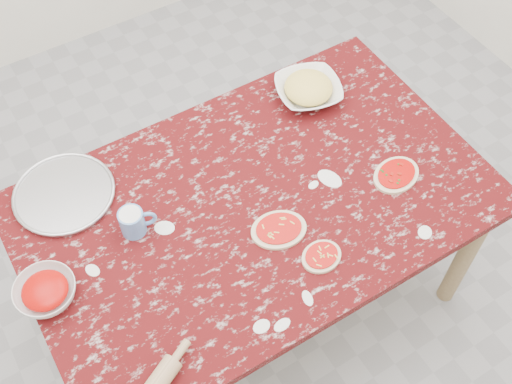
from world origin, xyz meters
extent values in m
plane|color=gray|center=(0.00, 0.00, 0.00)|extent=(4.00, 4.00, 0.00)
cube|color=#41090B|center=(0.00, 0.00, 0.73)|extent=(1.60, 1.00, 0.04)
cube|color=#8F7A51|center=(0.00, 0.00, 0.67)|extent=(1.50, 0.90, 0.08)
cylinder|color=#8F7A51|center=(0.72, -0.42, 0.35)|extent=(0.07, 0.07, 0.71)
cylinder|color=#8F7A51|center=(-0.72, 0.42, 0.35)|extent=(0.07, 0.07, 0.71)
cylinder|color=#8F7A51|center=(0.72, 0.42, 0.35)|extent=(0.07, 0.07, 0.71)
cylinder|color=#B2B2B7|center=(-0.55, 0.36, 0.76)|extent=(0.45, 0.45, 0.01)
imported|color=white|center=(-0.74, 0.02, 0.78)|extent=(0.20, 0.20, 0.06)
imported|color=white|center=(0.43, 0.32, 0.78)|extent=(0.30, 0.30, 0.06)
cylinder|color=#598BCF|center=(-0.41, 0.11, 0.80)|extent=(0.08, 0.08, 0.10)
torus|color=#598BCF|center=(-0.36, 0.10, 0.80)|extent=(0.07, 0.03, 0.07)
cylinder|color=silver|center=(-0.41, 0.11, 0.83)|extent=(0.07, 0.07, 0.01)
ellipsoid|color=beige|center=(0.00, -0.14, 0.76)|extent=(0.22, 0.19, 0.01)
ellipsoid|color=red|center=(0.00, -0.14, 0.76)|extent=(0.18, 0.15, 0.00)
ellipsoid|color=beige|center=(0.06, -0.30, 0.76)|extent=(0.15, 0.13, 0.01)
ellipsoid|color=red|center=(0.06, -0.30, 0.76)|extent=(0.12, 0.10, 0.00)
ellipsoid|color=beige|center=(0.48, -0.17, 0.76)|extent=(0.21, 0.17, 0.01)
ellipsoid|color=red|center=(0.48, -0.17, 0.76)|extent=(0.17, 0.14, 0.00)
camera|label=1|loc=(-0.65, -1.06, 2.54)|focal=44.56mm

